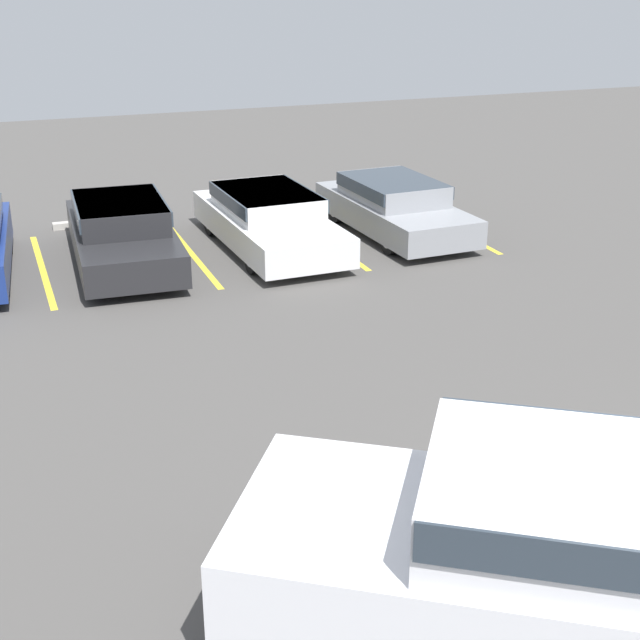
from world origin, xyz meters
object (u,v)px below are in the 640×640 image
(parked_sedan_b, at_px, (122,230))
(parked_sedan_d, at_px, (394,205))
(pickup_truck, at_px, (590,566))
(parked_sedan_c, at_px, (268,218))
(wheel_stop_curb, at_px, (92,223))

(parked_sedan_b, height_order, parked_sedan_d, parked_sedan_b)
(pickup_truck, height_order, parked_sedan_c, pickup_truck)
(parked_sedan_c, xyz_separation_m, parked_sedan_d, (2.82, 0.07, -0.01))
(parked_sedan_c, xyz_separation_m, wheel_stop_curb, (-3.14, 2.93, -0.56))
(parked_sedan_b, xyz_separation_m, parked_sedan_c, (2.91, -0.05, -0.02))
(parked_sedan_d, relative_size, wheel_stop_curb, 2.68)
(parked_sedan_d, bearing_deg, wheel_stop_curb, -118.02)
(parked_sedan_d, xyz_separation_m, wheel_stop_curb, (-5.96, 2.86, -0.55))
(wheel_stop_curb, bearing_deg, pickup_truck, -82.19)
(parked_sedan_d, bearing_deg, parked_sedan_c, -90.97)
(parked_sedan_d, distance_m, wheel_stop_curb, 6.64)
(wheel_stop_curb, bearing_deg, parked_sedan_b, -85.44)
(pickup_truck, relative_size, parked_sedan_c, 1.25)
(parked_sedan_b, bearing_deg, parked_sedan_d, 93.11)
(parked_sedan_b, relative_size, wheel_stop_curb, 2.83)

